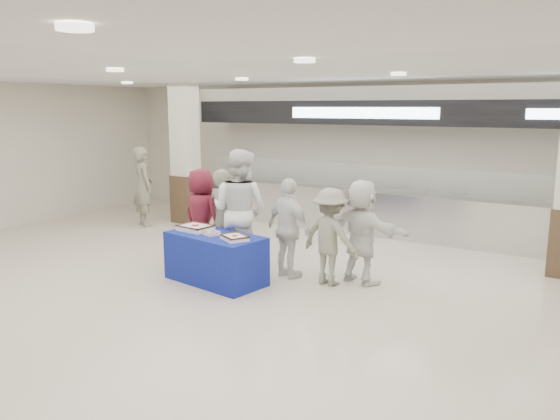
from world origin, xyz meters
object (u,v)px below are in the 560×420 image
Objects in this scene: display_table at (216,258)px; sheet_cake_right at (235,237)px; soldier_a at (223,218)px; soldier_b at (330,237)px; chef_tall at (239,211)px; soldier_bg at (143,186)px; cupcake_tray at (211,232)px; chef_short at (289,228)px; sheet_cake_left at (195,227)px; civilian_maroon at (202,216)px; civilian_white at (362,232)px.

display_table is 0.63m from sheet_cake_right.
soldier_a is 2.01m from soldier_b.
soldier_a is 0.48m from chef_tall.
soldier_b is at bearing -170.36° from soldier_bg.
chef_tall is at bearing 88.04° from cupcake_tray.
sheet_cake_right is 0.30× the size of chef_short.
chef_tall is at bearing -178.04° from soldier_bg.
soldier_a is at bearing 116.09° from cupcake_tray.
chef_short is (1.30, -0.01, -0.03)m from soldier_a.
display_table is at bearing 87.43° from chef_tall.
sheet_cake_left is 1.12× the size of sheet_cake_right.
soldier_bg is at bearing 0.07° from chef_short.
soldier_b is (0.71, 0.04, -0.05)m from chef_short.
chef_tall is 1.27× the size of chef_short.
sheet_cake_left is 0.77m from chef_tall.
chef_short is (0.38, 0.91, -0.00)m from sheet_cake_right.
chef_tall is (0.88, -0.09, 0.19)m from civilian_maroon.
sheet_cake_right reaches higher than cupcake_tray.
soldier_b is at bearing -170.27° from civilian_maroon.
soldier_b is (2.46, 0.06, -0.08)m from civilian_maroon.
sheet_cake_left is 0.33× the size of civilian_maroon.
sheet_cake_left is (-0.44, 0.06, 0.43)m from display_table.
soldier_bg is at bearing -19.37° from civilian_maroon.
sheet_cake_left is 0.36× the size of soldier_b.
soldier_a is 3.82m from soldier_bg.
civilian_maroon reaches higher than civilian_white.
civilian_maroon is at bearing 148.29° from display_table.
civilian_white reaches higher than display_table.
chef_tall reaches higher than sheet_cake_right.
civilian_maroon is 1.03× the size of chef_short.
chef_tall is at bearing 57.19° from sheet_cake_left.
soldier_a is 1.04× the size of chef_short.
display_table is 1.28m from civilian_maroon.
soldier_b is (2.01, 0.03, -0.08)m from soldier_a.
sheet_cake_left is 1.24× the size of cupcake_tray.
civilian_maroon is 0.45m from soldier_a.
soldier_b is at bearing 37.16° from display_table.
civilian_white reaches higher than cupcake_tray.
civilian_maroon is at bearing 19.02° from chef_short.
cupcake_tray is 0.27× the size of civilian_white.
civilian_white is (1.91, 1.16, 0.43)m from display_table.
display_table is 2.28m from civilian_white.
chef_short reaches higher than sheet_cake_left.
display_table is 0.98× the size of chef_short.
display_table is 1.23m from chef_short.
soldier_a is at bearing -178.92° from soldier_bg.
soldier_a reaches higher than cupcake_tray.
cupcake_tray is at bearing 169.08° from sheet_cake_right.
civilian_maroon is 0.99× the size of soldier_a.
sheet_cake_right is 0.53m from cupcake_tray.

